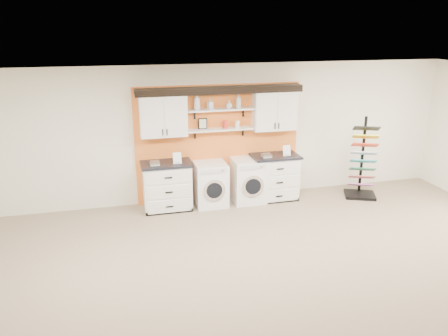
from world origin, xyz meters
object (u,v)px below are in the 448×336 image
object	(u,v)px
base_cabinet_left	(167,186)
washer	(211,184)
sample_rack	(362,172)
base_cabinet_right	(274,177)
dryer	(248,180)

from	to	relation	value
base_cabinet_left	washer	world-z (taller)	base_cabinet_left
washer	sample_rack	distance (m)	3.24
base_cabinet_right	dryer	world-z (taller)	base_cabinet_right
base_cabinet_right	dryer	size ratio (longest dim) A/B	1.07
base_cabinet_left	base_cabinet_right	bearing A→B (deg)	0.00
base_cabinet_left	dryer	size ratio (longest dim) A/B	1.08
dryer	sample_rack	size ratio (longest dim) A/B	0.53
dryer	washer	bearing A→B (deg)	180.00
base_cabinet_left	dryer	xyz separation A→B (m)	(1.68, -0.00, -0.03)
base_cabinet_right	washer	distance (m)	1.38
base_cabinet_left	washer	xyz separation A→B (m)	(0.88, -0.00, -0.04)
washer	dryer	distance (m)	0.80
washer	dryer	world-z (taller)	dryer
base_cabinet_left	sample_rack	world-z (taller)	sample_rack
dryer	sample_rack	distance (m)	2.45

